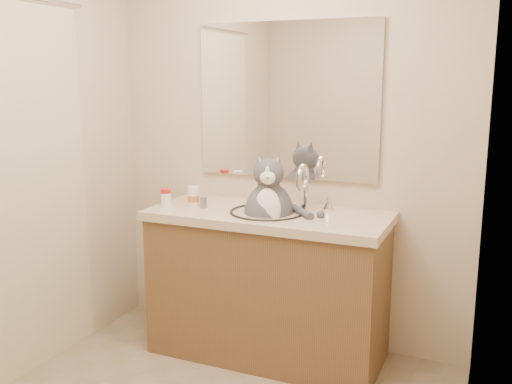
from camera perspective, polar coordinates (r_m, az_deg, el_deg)
room at (r=2.26m, az=-8.01°, el=1.50°), size 2.22×2.52×2.42m
vanity at (r=3.29m, az=1.21°, el=-8.88°), size 1.34×0.59×1.12m
mirror at (r=3.34m, az=3.06°, el=9.08°), size 1.10×0.02×0.90m
shower_curtain at (r=3.03m, az=-24.11°, el=-0.12°), size 0.02×1.30×1.93m
cat at (r=3.14m, az=1.32°, el=-1.79°), size 0.46×0.37×0.55m
pill_bottle_redcap at (r=3.33m, az=-8.99°, el=-0.56°), size 0.07×0.07×0.10m
pill_bottle_orange at (r=3.32m, az=-6.27°, el=-0.48°), size 0.09×0.09×0.12m
grey_canister at (r=3.28m, az=-5.27°, el=-1.05°), size 0.04×0.04×0.06m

